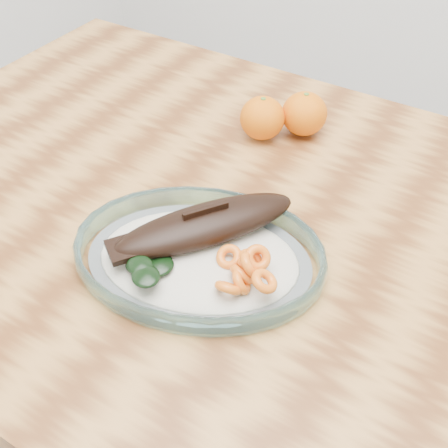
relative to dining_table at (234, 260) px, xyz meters
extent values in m
cube|color=brown|center=(0.00, 0.00, 0.08)|extent=(1.20, 0.80, 0.04)
cylinder|color=brown|center=(-0.54, 0.34, -0.30)|extent=(0.06, 0.06, 0.71)
ellipsoid|color=white|center=(0.01, -0.11, 0.10)|extent=(0.67, 0.57, 0.01)
torus|color=#85C7CD|center=(0.01, -0.11, 0.11)|extent=(0.72, 0.72, 0.03)
ellipsoid|color=silver|center=(0.01, -0.11, 0.12)|extent=(0.59, 0.50, 0.02)
ellipsoid|color=black|center=(0.00, -0.08, 0.15)|extent=(0.20, 0.24, 0.04)
ellipsoid|color=black|center=(0.00, -0.08, 0.14)|extent=(0.16, 0.20, 0.02)
cube|color=black|center=(-0.06, -0.16, 0.15)|extent=(0.06, 0.06, 0.01)
cube|color=black|center=(0.00, -0.08, 0.17)|extent=(0.04, 0.05, 0.02)
torus|color=#E15B10|center=(0.08, -0.13, 0.14)|extent=(0.04, 0.04, 0.04)
torus|color=#E15B10|center=(0.05, -0.10, 0.14)|extent=(0.04, 0.04, 0.03)
torus|color=#E15B10|center=(0.08, -0.12, 0.14)|extent=(0.04, 0.03, 0.04)
torus|color=#E15B10|center=(0.08, -0.11, 0.14)|extent=(0.04, 0.04, 0.03)
torus|color=#E15B10|center=(0.08, -0.14, 0.14)|extent=(0.04, 0.04, 0.04)
torus|color=#E15B10|center=(0.08, -0.10, 0.14)|extent=(0.04, 0.03, 0.04)
torus|color=#E15B10|center=(0.11, -0.12, 0.15)|extent=(0.04, 0.05, 0.03)
torus|color=#E15B10|center=(0.09, -0.11, 0.15)|extent=(0.03, 0.05, 0.04)
torus|color=#E15B10|center=(0.09, -0.10, 0.15)|extent=(0.04, 0.05, 0.04)
ellipsoid|color=black|center=(-0.01, -0.16, 0.14)|extent=(0.03, 0.04, 0.01)
ellipsoid|color=black|center=(-0.03, -0.16, 0.14)|extent=(0.05, 0.05, 0.01)
ellipsoid|color=black|center=(-0.02, -0.17, 0.14)|extent=(0.04, 0.04, 0.01)
ellipsoid|color=black|center=(-0.01, -0.15, 0.14)|extent=(0.03, 0.04, 0.01)
ellipsoid|color=black|center=(-0.02, -0.17, 0.14)|extent=(0.04, 0.03, 0.01)
ellipsoid|color=black|center=(-0.02, -0.17, 0.14)|extent=(0.05, 0.05, 0.01)
ellipsoid|color=black|center=(-0.03, -0.17, 0.15)|extent=(0.04, 0.04, 0.01)
ellipsoid|color=black|center=(-0.05, -0.16, 0.15)|extent=(0.04, 0.04, 0.01)
ellipsoid|color=black|center=(-0.01, -0.18, 0.15)|extent=(0.05, 0.05, 0.01)
sphere|color=#DD5804|center=(-0.06, 0.18, 0.13)|extent=(0.07, 0.07, 0.07)
sphere|color=#DD5804|center=(0.00, 0.22, 0.14)|extent=(0.07, 0.07, 0.07)
camera|label=1|loc=(0.29, -0.51, 0.62)|focal=45.00mm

